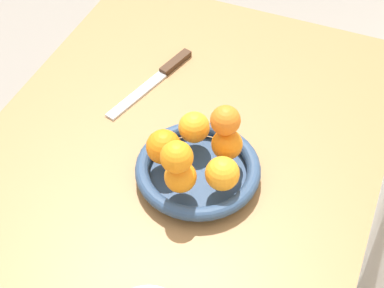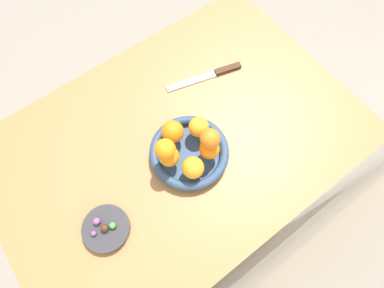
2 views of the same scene
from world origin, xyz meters
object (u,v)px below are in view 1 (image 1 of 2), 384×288
object	(u,v)px
orange_2	(222,174)
knife	(158,77)
orange_1	(180,177)
fruit_bowl	(198,171)
orange_6	(177,157)
orange_4	(194,127)
orange_5	(225,120)
orange_3	(227,144)
orange_0	(165,147)
dining_table	(169,197)

from	to	relation	value
orange_2	knife	xyz separation A→B (m)	(-0.25, -0.24, -0.07)
orange_2	orange_1	bearing A→B (deg)	-63.53
fruit_bowl	orange_6	distance (m)	0.12
orange_1	fruit_bowl	bearing A→B (deg)	172.05
orange_4	orange_5	world-z (taller)	orange_5
fruit_bowl	knife	world-z (taller)	fruit_bowl
orange_2	orange_3	size ratio (longest dim) A/B	1.06
orange_4	orange_0	bearing A→B (deg)	-22.90
orange_6	knife	size ratio (longest dim) A/B	0.22
orange_1	orange_4	xyz separation A→B (m)	(-0.12, -0.02, 0.00)
orange_0	orange_5	xyz separation A→B (m)	(-0.05, 0.09, 0.05)
dining_table	orange_1	xyz separation A→B (m)	(0.06, 0.05, 0.16)
knife	orange_4	bearing A→B (deg)	42.43
dining_table	orange_6	xyz separation A→B (m)	(0.07, 0.05, 0.21)
orange_3	orange_6	xyz separation A→B (m)	(0.11, -0.05, 0.06)
orange_2	orange_3	xyz separation A→B (m)	(-0.07, -0.02, -0.00)
fruit_bowl	orange_5	world-z (taller)	orange_5
orange_1	orange_3	size ratio (longest dim) A/B	0.99
knife	orange_5	bearing A→B (deg)	50.23
orange_5	dining_table	bearing A→B (deg)	-65.40
orange_4	orange_5	size ratio (longest dim) A/B	1.09
orange_1	knife	distance (m)	0.34
orange_6	fruit_bowl	bearing A→B (deg)	169.98
dining_table	fruit_bowl	size ratio (longest dim) A/B	4.78
orange_4	fruit_bowl	bearing A→B (deg)	28.05
orange_0	orange_3	world-z (taller)	orange_0
dining_table	orange_0	distance (m)	0.16
orange_4	orange_5	bearing A→B (deg)	78.52
orange_4	dining_table	bearing A→B (deg)	-28.90
orange_2	orange_6	bearing A→B (deg)	-60.67
dining_table	orange_2	size ratio (longest dim) A/B	18.19
dining_table	orange_1	bearing A→B (deg)	41.40
orange_4	orange_2	bearing A→B (deg)	45.69
orange_3	orange_4	bearing A→B (deg)	-102.89
orange_1	orange_6	bearing A→B (deg)	-28.63
orange_4	knife	size ratio (longest dim) A/B	0.23
orange_5	knife	world-z (taller)	orange_5
orange_1	orange_2	distance (m)	0.07
orange_6	knife	world-z (taller)	orange_6
fruit_bowl	orange_2	distance (m)	0.08
fruit_bowl	orange_1	distance (m)	0.08
dining_table	orange_0	bearing A→B (deg)	11.80
fruit_bowl	knife	bearing A→B (deg)	-140.76
orange_0	orange_3	size ratio (longest dim) A/B	1.12
fruit_bowl	orange_5	size ratio (longest dim) A/B	4.28
orange_2	orange_6	size ratio (longest dim) A/B	1.09
orange_0	orange_5	size ratio (longest dim) A/B	1.18
knife	orange_6	bearing A→B (deg)	30.66
dining_table	fruit_bowl	xyz separation A→B (m)	(0.00, 0.06, 0.11)
orange_1	orange_4	world-z (taller)	orange_4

